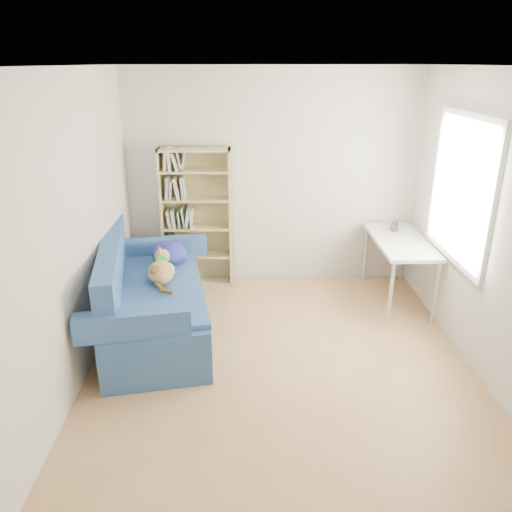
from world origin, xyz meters
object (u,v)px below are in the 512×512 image
at_px(bookshelf, 197,224).
at_px(sofa, 150,299).
at_px(pen_cup, 395,226).
at_px(desk, 400,245).

bearing_deg(bookshelf, sofa, -107.15).
relative_size(bookshelf, pen_cup, 10.49).
relative_size(desk, pen_cup, 7.80).
xyz_separation_m(desk, pen_cup, (0.01, 0.32, 0.13)).
xyz_separation_m(sofa, pen_cup, (2.75, 1.03, 0.43)).
height_order(sofa, desk, sofa).
bearing_deg(pen_cup, desk, -91.62).
distance_m(bookshelf, desk, 2.42).
height_order(sofa, pen_cup, sofa).
xyz_separation_m(bookshelf, pen_cup, (2.36, -0.22, 0.03)).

